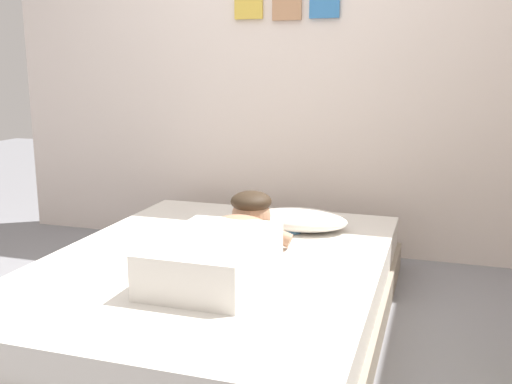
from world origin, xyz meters
TOP-DOWN VIEW (x-y plane):
  - ground_plane at (0.00, 0.00)m, footprint 11.75×11.75m
  - back_wall at (-0.00, 1.43)m, footprint 3.87×0.12m
  - bed at (-0.01, 0.17)m, footprint 1.55×2.07m
  - pillow at (0.25, 0.75)m, footprint 0.52×0.32m
  - person_lying at (0.09, 0.04)m, footprint 0.43×0.92m
  - coffee_cup at (0.23, 0.68)m, footprint 0.12×0.09m
  - cell_phone at (0.21, 0.01)m, footprint 0.07×0.14m

SIDE VIEW (x-z plane):
  - ground_plane at x=0.00m, z-range 0.00..0.00m
  - bed at x=-0.01m, z-range 0.00..0.31m
  - cell_phone at x=0.21m, z-range 0.31..0.32m
  - coffee_cup at x=0.23m, z-range 0.31..0.39m
  - pillow at x=0.25m, z-range 0.31..0.42m
  - person_lying at x=0.09m, z-range 0.28..0.55m
  - back_wall at x=0.00m, z-range 0.00..2.50m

